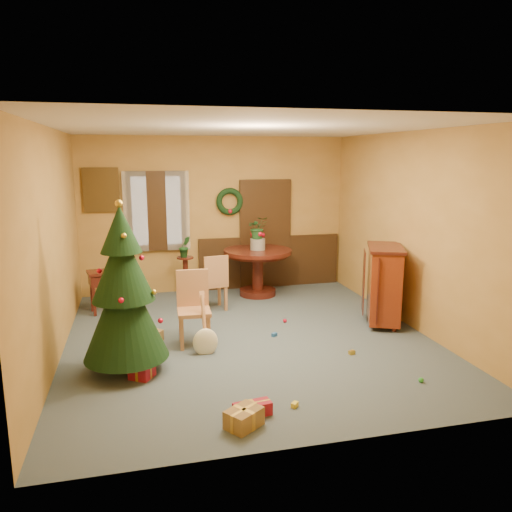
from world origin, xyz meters
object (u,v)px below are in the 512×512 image
object	(u,v)px
chair_near	(193,305)
writing_desk	(113,280)
sideboard	(384,283)
dining_table	(258,263)
christmas_tree	(124,292)

from	to	relation	value
chair_near	writing_desk	xyz separation A→B (m)	(-1.12, 1.76, -0.02)
chair_near	sideboard	xyz separation A→B (m)	(2.92, 0.13, 0.10)
dining_table	writing_desk	xyz separation A→B (m)	(-2.55, -0.38, -0.07)
dining_table	chair_near	size ratio (longest dim) A/B	1.24
dining_table	sideboard	xyz separation A→B (m)	(1.49, -2.01, 0.05)
christmas_tree	writing_desk	xyz separation A→B (m)	(-0.23, 2.49, -0.45)
chair_near	writing_desk	world-z (taller)	chair_near
sideboard	christmas_tree	bearing A→B (deg)	-167.22
chair_near	writing_desk	size ratio (longest dim) A/B	1.19
writing_desk	sideboard	world-z (taller)	sideboard
dining_table	writing_desk	bearing A→B (deg)	-171.50
christmas_tree	sideboard	xyz separation A→B (m)	(3.81, 0.86, -0.33)
chair_near	dining_table	bearing A→B (deg)	56.18
christmas_tree	writing_desk	bearing A→B (deg)	95.34
christmas_tree	dining_table	bearing A→B (deg)	51.07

